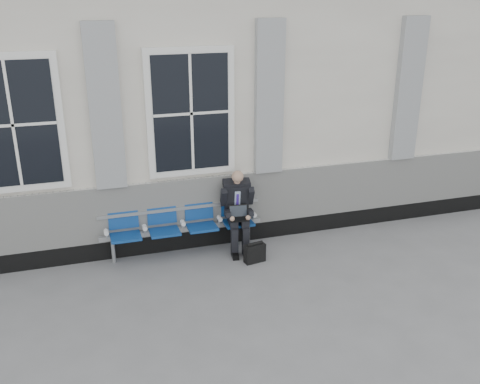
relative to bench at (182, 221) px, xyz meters
name	(u,v)px	position (x,y,z in m)	size (l,w,h in m)	color
ground	(193,295)	(-0.12, -1.32, -0.55)	(70.00, 70.00, 0.00)	slate
station_building	(148,93)	(-0.14, 2.15, 1.67)	(14.40, 4.40, 4.49)	silver
bench	(182,221)	(0.00, 0.00, 0.00)	(2.60, 0.47, 0.91)	#9EA0A3
businessman	(238,207)	(0.89, -0.13, 0.19)	(0.55, 0.74, 1.35)	black
briefcase	(255,253)	(1.01, -0.65, -0.40)	(0.35, 0.19, 0.34)	black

